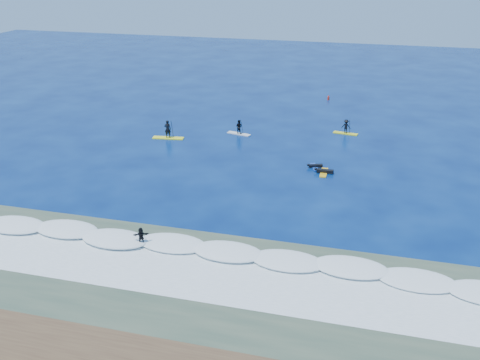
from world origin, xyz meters
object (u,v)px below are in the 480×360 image
(sup_paddler_center, at_px, (239,128))
(prone_paddler_near, at_px, (324,172))
(sup_paddler_right, at_px, (346,127))
(prone_paddler_far, at_px, (315,166))
(wave_surfer, at_px, (141,237))
(marker_buoy, at_px, (328,98))
(sup_paddler_left, at_px, (168,132))

(sup_paddler_center, distance_m, prone_paddler_near, 13.50)
(sup_paddler_right, relative_size, prone_paddler_far, 1.43)
(prone_paddler_far, distance_m, wave_surfer, 19.74)
(wave_surfer, xyz_separation_m, marker_buoy, (8.16, 41.90, -0.44))
(prone_paddler_far, height_order, marker_buoy, marker_buoy)
(prone_paddler_near, bearing_deg, marker_buoy, 4.58)
(sup_paddler_left, bearing_deg, sup_paddler_right, 12.03)
(sup_paddler_left, distance_m, prone_paddler_far, 16.84)
(sup_paddler_center, relative_size, prone_paddler_far, 1.44)
(sup_paddler_center, height_order, prone_paddler_near, sup_paddler_center)
(prone_paddler_far, distance_m, marker_buoy, 24.67)
(sup_paddler_right, height_order, prone_paddler_near, sup_paddler_right)
(wave_surfer, bearing_deg, sup_paddler_center, 63.91)
(sup_paddler_right, distance_m, prone_paddler_far, 10.93)
(sup_paddler_center, bearing_deg, marker_buoy, 79.52)
(prone_paddler_far, relative_size, marker_buoy, 2.79)
(prone_paddler_far, bearing_deg, prone_paddler_near, -158.72)
(sup_paddler_center, height_order, marker_buoy, sup_paddler_center)
(prone_paddler_near, bearing_deg, prone_paddler_far, 40.81)
(wave_surfer, bearing_deg, marker_buoy, 53.45)
(sup_paddler_right, height_order, marker_buoy, sup_paddler_right)
(prone_paddler_near, distance_m, prone_paddler_far, 1.48)
(sup_paddler_center, height_order, sup_paddler_right, sup_paddler_center)
(sup_paddler_center, bearing_deg, prone_paddler_far, -24.90)
(prone_paddler_near, bearing_deg, wave_surfer, 146.29)
(sup_paddler_left, distance_m, sup_paddler_center, 7.69)
(sup_paddler_center, xyz_separation_m, sup_paddler_right, (11.27, 3.10, 0.03))
(sup_paddler_left, height_order, wave_surfer, sup_paddler_left)
(sup_paddler_right, bearing_deg, prone_paddler_near, -86.24)
(sup_paddler_left, height_order, prone_paddler_near, sup_paddler_left)
(sup_paddler_center, height_order, wave_surfer, sup_paddler_center)
(wave_surfer, bearing_deg, sup_paddler_right, 42.12)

